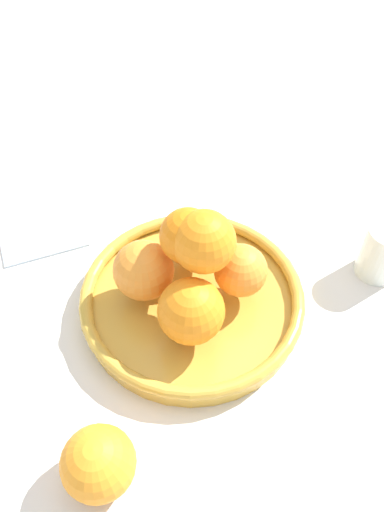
# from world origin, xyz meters

# --- Properties ---
(ground_plane) EXTENTS (4.00, 4.00, 0.00)m
(ground_plane) POSITION_xyz_m (0.00, 0.00, 0.00)
(ground_plane) COLOR silver
(fruit_bowl) EXTENTS (0.31, 0.31, 0.04)m
(fruit_bowl) POSITION_xyz_m (0.00, 0.00, 0.02)
(fruit_bowl) COLOR gold
(fruit_bowl) RESTS_ON ground_plane
(orange_pile) EXTENTS (0.18, 0.18, 0.14)m
(orange_pile) POSITION_xyz_m (-0.00, 0.00, 0.10)
(orange_pile) COLOR orange
(orange_pile) RESTS_ON fruit_bowl
(stray_orange) EXTENTS (0.08, 0.08, 0.08)m
(stray_orange) POSITION_xyz_m (-0.21, -0.14, 0.04)
(stray_orange) COLOR orange
(stray_orange) RESTS_ON ground_plane
(drinking_glass) EXTENTS (0.06, 0.06, 0.09)m
(drinking_glass) POSITION_xyz_m (0.27, -0.09, 0.04)
(drinking_glass) COLOR silver
(drinking_glass) RESTS_ON ground_plane
(napkin_folded) EXTENTS (0.15, 0.15, 0.01)m
(napkin_folded) POSITION_xyz_m (-0.12, 0.26, 0.00)
(napkin_folded) COLOR silver
(napkin_folded) RESTS_ON ground_plane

